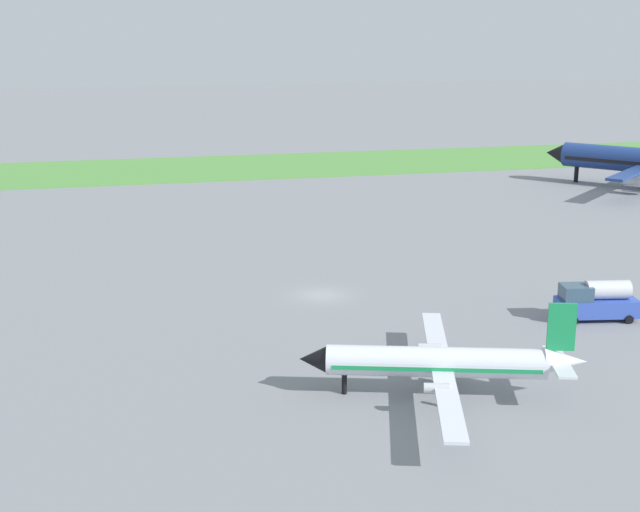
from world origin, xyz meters
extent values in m
plane|color=gray|center=(0.00, 0.00, 0.00)|extent=(600.00, 600.00, 0.00)
cube|color=#549342|center=(0.00, 75.68, 0.04)|extent=(360.00, 28.00, 0.08)
cylinder|color=silver|center=(1.90, -23.20, 2.34)|extent=(13.98, 5.98, 1.95)
cone|color=black|center=(-5.54, -20.91, 2.34)|extent=(2.42, 2.40, 1.91)
cone|color=silver|center=(9.72, -25.60, 2.58)|extent=(3.12, 2.48, 1.75)
cube|color=#198C4C|center=(1.90, -23.20, 2.19)|extent=(13.24, 5.79, 0.27)
cube|color=silver|center=(0.70, -28.43, 2.00)|extent=(4.45, 10.64, 0.19)
cube|color=silver|center=(3.85, -18.19, 2.00)|extent=(4.45, 10.64, 0.19)
cylinder|color=#B7BABF|center=(0.75, -26.43, 2.00)|extent=(1.67, 1.05, 0.62)
cylinder|color=#B7BABF|center=(2.76, -19.87, 2.00)|extent=(1.67, 1.05, 0.62)
cube|color=#198C4C|center=(9.35, -25.49, 4.87)|extent=(1.74, 0.74, 3.12)
cube|color=silver|center=(8.95, -26.79, 2.53)|extent=(1.92, 2.95, 0.16)
cube|color=silver|center=(9.75, -24.18, 2.53)|extent=(1.92, 2.95, 0.16)
cylinder|color=black|center=(-3.68, -21.48, 0.68)|extent=(0.35, 0.35, 1.36)
cylinder|color=black|center=(2.27, -25.33, 0.68)|extent=(0.35, 0.35, 1.36)
cylinder|color=black|center=(3.40, -21.64, 0.68)|extent=(0.35, 0.35, 1.36)
cone|color=black|center=(50.34, 50.96, 4.20)|extent=(4.93, 4.90, 3.62)
cube|color=navy|center=(53.40, 35.01, 3.55)|extent=(13.76, 12.27, 0.37)
cylinder|color=#B7BABF|center=(55.60, 36.90, 2.23)|extent=(4.16, 4.38, 2.03)
cylinder|color=black|center=(52.52, 48.41, 1.17)|extent=(0.66, 0.66, 2.35)
cube|color=#334FB2|center=(20.23, -11.86, 1.05)|extent=(6.82, 3.49, 1.40)
cylinder|color=silver|center=(21.00, -11.99, 2.52)|extent=(3.79, 2.13, 1.54)
cube|color=#334C60|center=(18.44, -11.54, 2.35)|extent=(2.65, 2.39, 1.20)
cylinder|color=black|center=(17.78, -12.65, 0.35)|extent=(0.73, 0.37, 0.70)
cylinder|color=black|center=(18.20, -10.28, 0.35)|extent=(0.73, 0.37, 0.70)
cylinder|color=black|center=(22.26, -13.43, 0.35)|extent=(0.73, 0.37, 0.70)
cylinder|color=black|center=(22.68, -11.07, 0.35)|extent=(0.73, 0.37, 0.70)
camera|label=1|loc=(-17.62, -72.27, 22.98)|focal=48.97mm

